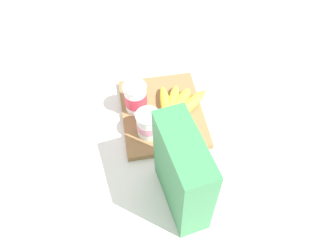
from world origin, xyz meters
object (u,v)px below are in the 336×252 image
yogurt_cup_front (148,124)px  banana_bunch (177,105)px  cutting_board (162,113)px  spoon (175,59)px  yogurt_cup_back (136,98)px  cereal_box (181,174)px

yogurt_cup_front → banana_bunch: yogurt_cup_front is taller
cutting_board → yogurt_cup_front: (-0.08, 0.05, 0.05)m
spoon → cutting_board: bearing=159.9°
yogurt_cup_back → banana_bunch: yogurt_cup_back is taller
cereal_box → yogurt_cup_front: (0.21, 0.05, -0.07)m
yogurt_cup_front → yogurt_cup_back: bearing=13.6°
yogurt_cup_front → cutting_board: bearing=-34.9°
yogurt_cup_back → spoon: size_ratio=0.76×
spoon → yogurt_cup_back: bearing=143.1°
cereal_box → banana_bunch: bearing=161.0°
cutting_board → yogurt_cup_back: bearing=72.5°
yogurt_cup_back → spoon: bearing=-36.9°
cutting_board → yogurt_cup_back: (0.02, 0.08, 0.06)m
cutting_board → yogurt_cup_back: yogurt_cup_back is taller
yogurt_cup_front → yogurt_cup_back: yogurt_cup_back is taller
cutting_board → yogurt_cup_back: size_ratio=3.16×
yogurt_cup_back → banana_bunch: size_ratio=0.58×
banana_bunch → spoon: size_ratio=1.31×
yogurt_cup_front → spoon: yogurt_cup_front is taller
yogurt_cup_front → cereal_box: bearing=-166.5°
cutting_board → yogurt_cup_front: bearing=145.1°
spoon → yogurt_cup_front: bearing=156.1°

